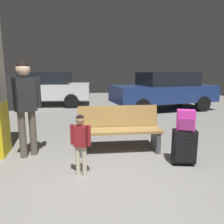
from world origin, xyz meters
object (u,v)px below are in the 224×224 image
at_px(bench, 119,129).
at_px(suitcase, 184,146).
at_px(parked_car_far, 45,88).
at_px(child, 81,139).
at_px(parked_car_near, 164,90).
at_px(adult, 25,99).
at_px(backpack_bright, 186,120).

distance_m(bench, suitcase, 1.25).
relative_size(suitcase, parked_car_far, 0.14).
distance_m(child, parked_car_far, 7.24).
height_order(suitcase, parked_car_near, parked_car_near).
relative_size(bench, parked_car_near, 0.38).
bearing_deg(adult, child, -46.14).
xyz_separation_m(backpack_bright, child, (-1.72, -0.06, -0.19)).
bearing_deg(adult, parked_car_near, 42.42).
bearing_deg(parked_car_far, adult, -86.80).
bearing_deg(bench, suitcase, -41.60).
xyz_separation_m(bench, backpack_bright, (0.93, -0.83, 0.33)).
distance_m(suitcase, parked_car_near, 5.38).
bearing_deg(suitcase, child, -177.98).
xyz_separation_m(bench, suitcase, (0.93, -0.83, -0.12)).
height_order(bench, suitcase, bench).
distance_m(backpack_bright, adult, 2.81).
bearing_deg(parked_car_far, suitcase, -67.05).
bearing_deg(child, suitcase, 2.02).
bearing_deg(child, bench, 48.36).
bearing_deg(parked_car_far, parked_car_near, -22.85).
relative_size(backpack_bright, parked_car_near, 0.08).
bearing_deg(backpack_bright, bench, 138.37).
height_order(suitcase, child, child).
relative_size(bench, backpack_bright, 4.81).
bearing_deg(child, backpack_bright, 2.02).
bearing_deg(parked_car_near, adult, -137.58).
bearing_deg(parked_car_near, backpack_bright, -110.35).
bearing_deg(suitcase, parked_car_near, 69.66).
distance_m(bench, parked_car_near, 5.05).
bearing_deg(bench, adult, 177.54).
relative_size(backpack_bright, parked_car_far, 0.08).
relative_size(child, parked_car_near, 0.22).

